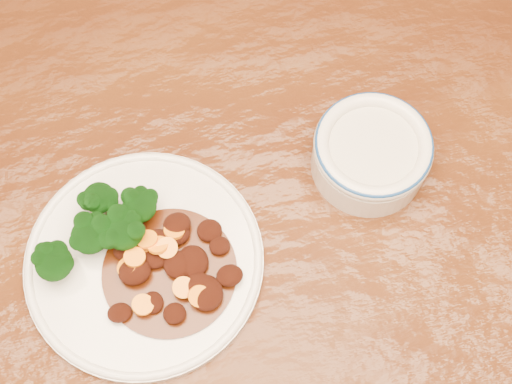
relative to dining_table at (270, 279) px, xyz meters
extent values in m
plane|color=#432110|center=(0.00, 0.00, -0.67)|extent=(4.00, 4.00, 0.00)
cube|color=#4E270D|center=(0.00, 0.00, 0.06)|extent=(1.50, 0.90, 0.04)
cylinder|color=white|center=(-0.14, 0.03, 0.09)|extent=(0.27, 0.27, 0.01)
torus|color=white|center=(-0.14, 0.03, 0.09)|extent=(0.27, 0.27, 0.01)
cylinder|color=olive|center=(-0.13, 0.08, 0.10)|extent=(0.01, 0.01, 0.02)
ellipsoid|color=black|center=(-0.13, 0.08, 0.12)|extent=(0.04, 0.04, 0.03)
cylinder|color=olive|center=(-0.19, 0.06, 0.10)|extent=(0.01, 0.01, 0.02)
ellipsoid|color=black|center=(-0.19, 0.06, 0.12)|extent=(0.04, 0.04, 0.03)
cylinder|color=olive|center=(-0.15, 0.05, 0.10)|extent=(0.01, 0.01, 0.02)
ellipsoid|color=black|center=(-0.15, 0.05, 0.12)|extent=(0.04, 0.04, 0.03)
cylinder|color=olive|center=(-0.23, 0.04, 0.10)|extent=(0.01, 0.01, 0.02)
ellipsoid|color=black|center=(-0.23, 0.04, 0.12)|extent=(0.04, 0.04, 0.03)
cylinder|color=olive|center=(-0.17, 0.10, 0.10)|extent=(0.01, 0.01, 0.02)
ellipsoid|color=black|center=(-0.17, 0.10, 0.12)|extent=(0.04, 0.04, 0.03)
cylinder|color=#401806|center=(-0.11, 0.01, 0.09)|extent=(0.15, 0.15, 0.00)
ellipsoid|color=black|center=(-0.15, 0.04, 0.10)|extent=(0.03, 0.02, 0.01)
ellipsoid|color=black|center=(-0.10, 0.06, 0.11)|extent=(0.03, 0.03, 0.02)
ellipsoid|color=black|center=(-0.14, 0.06, 0.11)|extent=(0.03, 0.03, 0.01)
ellipsoid|color=black|center=(-0.06, 0.04, 0.10)|extent=(0.03, 0.03, 0.01)
ellipsoid|color=black|center=(-0.05, 0.02, 0.10)|extent=(0.02, 0.02, 0.01)
ellipsoid|color=black|center=(-0.12, 0.04, 0.10)|extent=(0.03, 0.03, 0.02)
ellipsoid|color=black|center=(-0.09, -0.02, 0.10)|extent=(0.03, 0.03, 0.01)
ellipsoid|color=black|center=(-0.10, 0.05, 0.10)|extent=(0.03, 0.03, 0.02)
ellipsoid|color=black|center=(-0.09, 0.01, 0.10)|extent=(0.04, 0.04, 0.02)
ellipsoid|color=black|center=(-0.12, -0.04, 0.10)|extent=(0.02, 0.02, 0.01)
ellipsoid|color=black|center=(-0.14, -0.03, 0.10)|extent=(0.02, 0.03, 0.01)
ellipsoid|color=black|center=(-0.16, 0.04, 0.10)|extent=(0.03, 0.02, 0.01)
ellipsoid|color=black|center=(-0.08, -0.03, 0.10)|extent=(0.04, 0.04, 0.02)
ellipsoid|color=black|center=(-0.15, 0.01, 0.11)|extent=(0.04, 0.03, 0.02)
ellipsoid|color=black|center=(-0.13, 0.02, 0.10)|extent=(0.03, 0.03, 0.01)
ellipsoid|color=black|center=(-0.10, 0.01, 0.10)|extent=(0.03, 0.03, 0.02)
ellipsoid|color=black|center=(-0.17, -0.03, 0.10)|extent=(0.03, 0.02, 0.01)
ellipsoid|color=black|center=(-0.05, -0.02, 0.10)|extent=(0.03, 0.03, 0.01)
cylinder|color=orange|center=(-0.10, -0.02, 0.11)|extent=(0.03, 0.03, 0.01)
cylinder|color=orange|center=(-0.15, 0.02, 0.12)|extent=(0.03, 0.03, 0.01)
cylinder|color=orange|center=(-0.09, -0.03, 0.11)|extent=(0.03, 0.03, 0.02)
cylinder|color=orange|center=(-0.16, 0.02, 0.11)|extent=(0.03, 0.03, 0.02)
cylinder|color=orange|center=(-0.14, 0.04, 0.10)|extent=(0.03, 0.03, 0.01)
cylinder|color=orange|center=(-0.15, -0.03, 0.11)|extent=(0.03, 0.03, 0.01)
cylinder|color=orange|center=(-0.13, 0.04, 0.11)|extent=(0.03, 0.03, 0.01)
cylinder|color=orange|center=(-0.11, 0.03, 0.11)|extent=(0.03, 0.03, 0.01)
cylinder|color=orange|center=(-0.12, 0.03, 0.11)|extent=(0.03, 0.03, 0.02)
cylinder|color=orange|center=(-0.10, 0.05, 0.11)|extent=(0.03, 0.03, 0.01)
cylinder|color=silver|center=(0.14, 0.09, 0.10)|extent=(0.13, 0.13, 0.04)
cylinder|color=beige|center=(0.14, 0.09, 0.13)|extent=(0.10, 0.10, 0.01)
torus|color=silver|center=(0.14, 0.09, 0.13)|extent=(0.14, 0.14, 0.02)
torus|color=navy|center=(0.14, 0.09, 0.14)|extent=(0.13, 0.13, 0.01)
camera|label=1|loc=(-0.07, -0.24, 0.85)|focal=50.00mm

